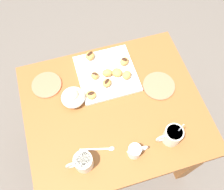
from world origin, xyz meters
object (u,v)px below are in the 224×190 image
object	(u,v)px
beignet_3	(91,95)
beignet_5	(90,56)
ice_cream_bowl	(73,97)
pastry_plate_square	(107,74)
coffee_mug_cream_right	(83,162)
saucer_coral_right	(159,86)
cream_pitcher_white	(135,151)
beignet_6	(95,76)
beignet_0	(127,75)
beignet_4	(117,73)
beignet_2	(106,83)
beignet_7	(124,61)
beignet_1	(107,73)
coffee_mug_cream_left	(172,135)
dining_table	(114,118)
saucer_coral_left	(47,85)

from	to	relation	value
beignet_3	beignet_5	world-z (taller)	beignet_5
ice_cream_bowl	beignet_3	bearing A→B (deg)	173.85
pastry_plate_square	coffee_mug_cream_right	bearing A→B (deg)	61.73
saucer_coral_right	beignet_3	bearing A→B (deg)	-5.98
cream_pitcher_white	beignet_6	world-z (taller)	cream_pitcher_white
coffee_mug_cream_right	beignet_3	world-z (taller)	coffee_mug_cream_right
cream_pitcher_white	beignet_3	bearing A→B (deg)	-70.70
ice_cream_bowl	beignet_5	world-z (taller)	ice_cream_bowl
beignet_0	beignet_4	world-z (taller)	beignet_0
beignet_2	beignet_0	bearing A→B (deg)	-172.41
beignet_3	beignet_7	world-z (taller)	beignet_7
beignet_0	beignet_1	distance (m)	0.10
coffee_mug_cream_right	beignet_6	bearing A→B (deg)	-111.32
saucer_coral_right	beignet_4	distance (m)	0.23
beignet_3	beignet_6	xyz separation A→B (m)	(-0.05, -0.10, 0.00)
cream_pitcher_white	coffee_mug_cream_left	bearing A→B (deg)	-174.79
beignet_3	cream_pitcher_white	bearing A→B (deg)	109.30
coffee_mug_cream_right	beignet_4	size ratio (longest dim) A/B	2.22
beignet_2	beignet_5	size ratio (longest dim) A/B	0.95
dining_table	saucer_coral_right	size ratio (longest dim) A/B	5.34
beignet_0	beignet_6	xyz separation A→B (m)	(0.16, -0.04, -0.00)
cream_pitcher_white	beignet_0	xyz separation A→B (m)	(-0.09, -0.40, -0.00)
coffee_mug_cream_right	beignet_5	world-z (taller)	coffee_mug_cream_right
saucer_coral_left	pastry_plate_square	bearing A→B (deg)	175.43
beignet_3	beignet_4	distance (m)	0.19
saucer_coral_right	ice_cream_bowl	bearing A→B (deg)	-6.02
pastry_plate_square	saucer_coral_right	xyz separation A→B (m)	(-0.24, 0.15, -0.00)
beignet_0	beignet_4	bearing A→B (deg)	-35.00
pastry_plate_square	coffee_mug_cream_left	xyz separation A→B (m)	(-0.19, 0.43, 0.04)
dining_table	beignet_3	distance (m)	0.21
saucer_coral_left	beignet_4	bearing A→B (deg)	172.52
beignet_2	coffee_mug_cream_left	bearing A→B (deg)	120.25
beignet_2	pastry_plate_square	bearing A→B (deg)	-107.04
beignet_2	beignet_7	xyz separation A→B (m)	(-0.13, -0.10, -0.00)
coffee_mug_cream_left	saucer_coral_right	xyz separation A→B (m)	(-0.05, -0.28, -0.05)
saucer_coral_left	beignet_7	world-z (taller)	beignet_7
saucer_coral_right	beignet_3	world-z (taller)	beignet_3
ice_cream_bowl	beignet_3	xyz separation A→B (m)	(-0.09, 0.01, -0.01)
coffee_mug_cream_left	cream_pitcher_white	xyz separation A→B (m)	(0.19, 0.02, -0.01)
beignet_2	beignet_7	distance (m)	0.17
dining_table	pastry_plate_square	distance (m)	0.25
pastry_plate_square	beignet_4	bearing A→B (deg)	155.40
saucer_coral_left	beignet_2	bearing A→B (deg)	162.45
beignet_0	beignet_7	distance (m)	0.09
dining_table	beignet_2	bearing A→B (deg)	-88.75
coffee_mug_cream_right	beignet_4	world-z (taller)	coffee_mug_cream_right
coffee_mug_cream_left	beignet_1	world-z (taller)	coffee_mug_cream_left
beignet_5	beignet_7	size ratio (longest dim) A/B	0.99
beignet_3	beignet_4	world-z (taller)	beignet_4
coffee_mug_cream_left	ice_cream_bowl	xyz separation A→B (m)	(0.40, -0.33, -0.01)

